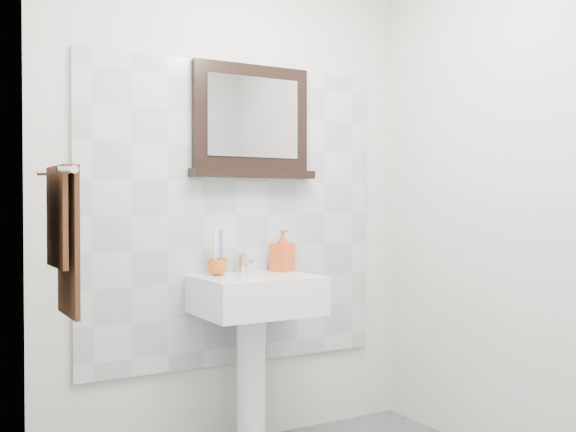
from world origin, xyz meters
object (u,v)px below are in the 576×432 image
object	(u,v)px
framed_mirror	(251,124)
toothbrush_cup	(218,267)
soap_dispenser	(282,251)
hand_towel	(64,229)
pedestal_sink	(255,314)

from	to	relation	value
framed_mirror	toothbrush_cup	bearing A→B (deg)	-159.27
soap_dispenser	hand_towel	distance (m)	1.24
soap_dispenser	framed_mirror	bearing A→B (deg)	131.61
pedestal_sink	toothbrush_cup	world-z (taller)	pedestal_sink
soap_dispenser	hand_towel	world-z (taller)	hand_towel
pedestal_sink	framed_mirror	distance (m)	0.95
toothbrush_cup	pedestal_sink	bearing A→B (deg)	-34.05
pedestal_sink	framed_mirror	world-z (taller)	framed_mirror
framed_mirror	hand_towel	size ratio (longest dim) A/B	1.22
toothbrush_cup	soap_dispenser	bearing A→B (deg)	2.41
hand_towel	toothbrush_cup	bearing A→B (deg)	26.92
toothbrush_cup	framed_mirror	size ratio (longest dim) A/B	0.15
pedestal_sink	framed_mirror	xyz separation A→B (m)	(0.07, 0.19, 0.93)
framed_mirror	pedestal_sink	bearing A→B (deg)	-111.70
toothbrush_cup	soap_dispenser	size ratio (longest dim) A/B	0.47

